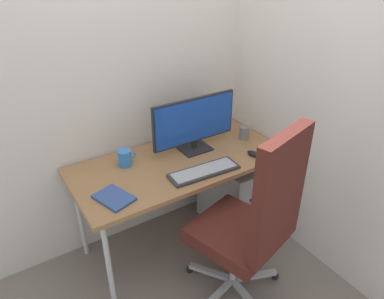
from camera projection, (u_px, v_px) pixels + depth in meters
The scene contains 12 objects.
ground_plane at pixel (182, 240), 2.73m from camera, with size 8.00×8.00×0.00m, color slate.
wall_back at pixel (149, 45), 2.32m from camera, with size 3.25×0.04×2.80m, color silver.
wall_side_right at pixel (303, 50), 2.21m from camera, with size 0.04×2.49×2.80m, color silver.
desk at pixel (180, 167), 2.41m from camera, with size 1.44×0.68×0.71m.
office_chair at pixel (254, 220), 1.99m from camera, with size 0.63×0.62×1.21m.
filing_cabinet at pixel (236, 191), 2.80m from camera, with size 0.40×0.52×0.58m.
monitor at pixel (194, 122), 2.43m from camera, with size 0.63×0.17×0.38m.
keyboard at pixel (204, 171), 2.25m from camera, with size 0.47×0.18×0.02m.
mouse at pixel (254, 154), 2.43m from camera, with size 0.05×0.10×0.03m, color black.
pen_holder at pixel (244, 132), 2.64m from camera, with size 0.07×0.07×0.18m.
notebook at pixel (114, 198), 2.01m from camera, with size 0.16×0.22×0.02m, color #334C8C.
coffee_mug at pixel (125, 158), 2.31m from camera, with size 0.12×0.09×0.11m.
Camera 1 is at (-1.05, -1.76, 1.93)m, focal length 33.41 mm.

